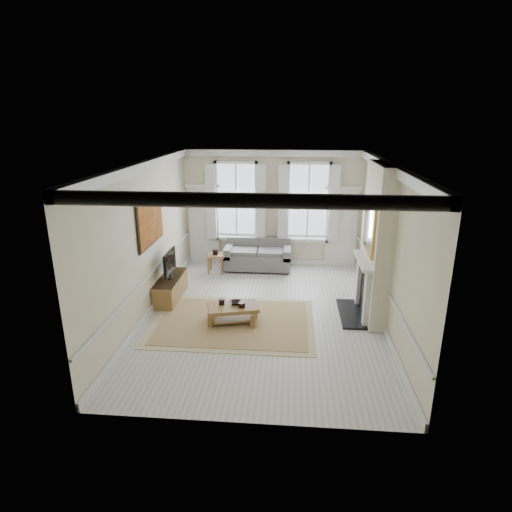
# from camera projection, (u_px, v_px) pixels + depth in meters

# --- Properties ---
(floor) EXTENTS (7.20, 7.20, 0.00)m
(floor) POSITION_uv_depth(u_px,v_px,m) (263.00, 315.00, 9.70)
(floor) COLOR #B7B5AD
(floor) RESTS_ON ground
(ceiling) EXTENTS (7.20, 7.20, 0.00)m
(ceiling) POSITION_uv_depth(u_px,v_px,m) (264.00, 163.00, 8.64)
(ceiling) COLOR white
(ceiling) RESTS_ON back_wall
(back_wall) EXTENTS (5.20, 0.00, 5.20)m
(back_wall) POSITION_uv_depth(u_px,v_px,m) (272.00, 209.00, 12.58)
(back_wall) COLOR beige
(back_wall) RESTS_ON floor
(left_wall) EXTENTS (0.00, 7.20, 7.20)m
(left_wall) POSITION_uv_depth(u_px,v_px,m) (146.00, 240.00, 9.38)
(left_wall) COLOR beige
(left_wall) RESTS_ON floor
(right_wall) EXTENTS (0.00, 7.20, 7.20)m
(right_wall) POSITION_uv_depth(u_px,v_px,m) (387.00, 246.00, 8.96)
(right_wall) COLOR beige
(right_wall) RESTS_ON floor
(window_left) EXTENTS (1.26, 0.20, 2.20)m
(window_left) POSITION_uv_depth(u_px,v_px,m) (236.00, 202.00, 12.55)
(window_left) COLOR #B2BCC6
(window_left) RESTS_ON back_wall
(window_right) EXTENTS (1.26, 0.20, 2.20)m
(window_right) POSITION_uv_depth(u_px,v_px,m) (308.00, 203.00, 12.38)
(window_right) COLOR #B2BCC6
(window_right) RESTS_ON back_wall
(door_left) EXTENTS (0.90, 0.08, 2.30)m
(door_left) POSITION_uv_depth(u_px,v_px,m) (204.00, 226.00, 12.88)
(door_left) COLOR silver
(door_left) RESTS_ON floor
(door_right) EXTENTS (0.90, 0.08, 2.30)m
(door_right) POSITION_uv_depth(u_px,v_px,m) (341.00, 229.00, 12.54)
(door_right) COLOR silver
(door_right) RESTS_ON floor
(painting) EXTENTS (0.05, 1.66, 1.06)m
(painting) POSITION_uv_depth(u_px,v_px,m) (151.00, 222.00, 9.55)
(painting) COLOR #B26B1E
(painting) RESTS_ON left_wall
(chimney_breast) EXTENTS (0.35, 1.70, 3.38)m
(chimney_breast) POSITION_uv_depth(u_px,v_px,m) (377.00, 243.00, 9.16)
(chimney_breast) COLOR beige
(chimney_breast) RESTS_ON floor
(hearth) EXTENTS (0.55, 1.50, 0.05)m
(hearth) POSITION_uv_depth(u_px,v_px,m) (351.00, 313.00, 9.72)
(hearth) COLOR black
(hearth) RESTS_ON floor
(fireplace) EXTENTS (0.21, 1.45, 1.33)m
(fireplace) POSITION_uv_depth(u_px,v_px,m) (363.00, 285.00, 9.48)
(fireplace) COLOR silver
(fireplace) RESTS_ON floor
(mirror) EXTENTS (0.06, 1.26, 1.06)m
(mirror) POSITION_uv_depth(u_px,v_px,m) (368.00, 227.00, 9.07)
(mirror) COLOR gold
(mirror) RESTS_ON chimney_breast
(sofa) EXTENTS (1.91, 0.93, 0.87)m
(sofa) POSITION_uv_depth(u_px,v_px,m) (258.00, 257.00, 12.56)
(sofa) COLOR #60605D
(sofa) RESTS_ON floor
(side_table) EXTENTS (0.56, 0.56, 0.55)m
(side_table) POSITION_uv_depth(u_px,v_px,m) (216.00, 258.00, 12.20)
(side_table) COLOR brown
(side_table) RESTS_ON floor
(rug) EXTENTS (3.50, 2.60, 0.02)m
(rug) POSITION_uv_depth(u_px,v_px,m) (233.00, 322.00, 9.35)
(rug) COLOR #93774C
(rug) RESTS_ON floor
(coffee_table) EXTENTS (1.20, 0.88, 0.40)m
(coffee_table) POSITION_uv_depth(u_px,v_px,m) (233.00, 309.00, 9.25)
(coffee_table) COLOR brown
(coffee_table) RESTS_ON rug
(ceramic_pot_a) EXTENTS (0.13, 0.13, 0.13)m
(ceramic_pot_a) POSITION_uv_depth(u_px,v_px,m) (222.00, 302.00, 9.27)
(ceramic_pot_a) COLOR black
(ceramic_pot_a) RESTS_ON coffee_table
(ceramic_pot_b) EXTENTS (0.15, 0.15, 0.11)m
(ceramic_pot_b) POSITION_uv_depth(u_px,v_px,m) (242.00, 305.00, 9.14)
(ceramic_pot_b) COLOR black
(ceramic_pot_b) RESTS_ON coffee_table
(bowl) EXTENTS (0.29, 0.29, 0.06)m
(bowl) POSITION_uv_depth(u_px,v_px,m) (236.00, 303.00, 9.31)
(bowl) COLOR black
(bowl) RESTS_ON coffee_table
(tv_stand) EXTENTS (0.49, 1.52, 0.54)m
(tv_stand) POSITION_uv_depth(u_px,v_px,m) (171.00, 288.00, 10.51)
(tv_stand) COLOR brown
(tv_stand) RESTS_ON floor
(tv) EXTENTS (0.08, 0.90, 0.68)m
(tv) POSITION_uv_depth(u_px,v_px,m) (170.00, 263.00, 10.30)
(tv) COLOR black
(tv) RESTS_ON tv_stand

